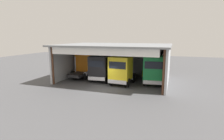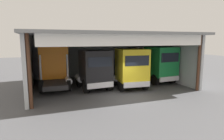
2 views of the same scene
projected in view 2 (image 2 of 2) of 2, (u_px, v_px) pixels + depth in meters
The scene contains 8 objects.
ground_plane at pixel (128, 99), 14.16m from camera, with size 80.00×80.00×0.00m, color #4C4C4F.
workshop_shed at pixel (104, 49), 18.85m from camera, with size 14.16×10.58×4.84m.
truck_orange_center_left_bay at pixel (54, 67), 17.16m from camera, with size 2.66×4.93×3.67m.
truck_black_center_bay at pixel (94, 69), 16.44m from camera, with size 2.68×4.67×3.40m.
truck_yellow_right_bay at pixel (130, 68), 16.85m from camera, with size 2.65×4.97×3.56m.
truck_green_center_right_bay at pixel (159, 64), 19.20m from camera, with size 2.76×5.02×3.57m.
oil_drum at pixel (124, 72), 22.97m from camera, with size 0.58×0.58×0.88m, color gold.
tool_cart at pixel (47, 77), 19.54m from camera, with size 0.90×0.60×1.00m, color red.
Camera 2 is at (-5.72, -12.46, 4.25)m, focal length 31.01 mm.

